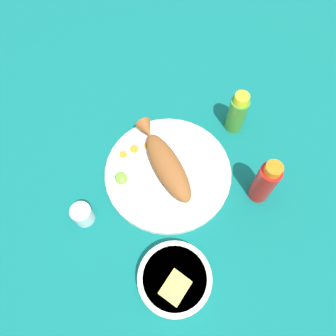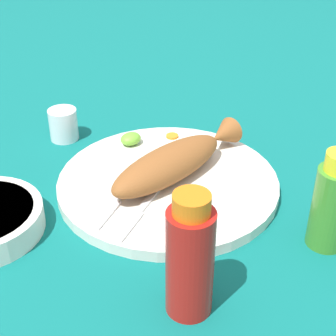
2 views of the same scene
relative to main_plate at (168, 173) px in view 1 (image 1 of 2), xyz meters
The scene contains 14 objects.
ground_plane 0.01m from the main_plate, ahead, with size 4.00×4.00×0.00m, color #0C605B.
main_plate is the anchor object (origin of this frame).
fried_fish 0.04m from the main_plate, behind, with size 0.28×0.09×0.05m.
fork_near 0.09m from the main_plate, 24.28° to the left, with size 0.17×0.09×0.00m.
fork_far 0.09m from the main_plate, ahead, with size 0.17×0.10×0.00m.
carrot_slice_near 0.10m from the main_plate, 165.95° to the right, with size 0.02×0.02×0.00m, color orange.
carrot_slice_mid 0.10m from the main_plate, 169.28° to the right, with size 0.02×0.02×0.00m, color orange.
carrot_slice_far 0.12m from the main_plate, 147.29° to the right, with size 0.02×0.02×0.00m, color orange.
carrot_slice_extra 0.14m from the main_plate, 133.64° to the right, with size 0.02×0.02×0.00m, color orange.
lime_wedge_main 0.13m from the main_plate, 100.01° to the right, with size 0.04×0.03×0.02m, color #6BB233.
hot_sauce_bottle_red 0.26m from the main_plate, 55.11° to the left, with size 0.06×0.06×0.16m.
hot_sauce_bottle_green 0.26m from the main_plate, 107.87° to the left, with size 0.05×0.05×0.14m.
salt_cup 0.26m from the main_plate, 80.84° to the right, with size 0.05×0.05×0.06m.
guacamole_bowl 0.29m from the main_plate, 18.16° to the right, with size 0.18×0.18×0.05m.
Camera 1 is at (0.37, -0.14, 0.84)m, focal length 35.00 mm.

